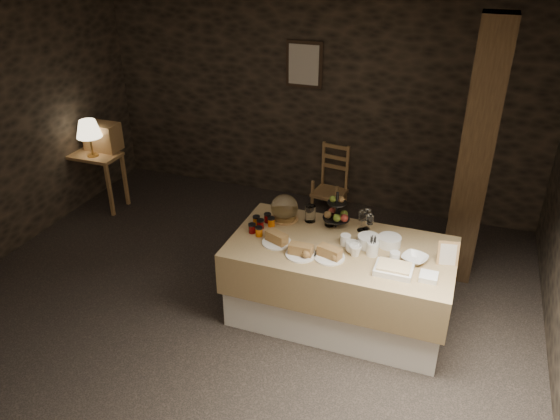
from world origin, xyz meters
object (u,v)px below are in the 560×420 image
(buffet_table, at_px, (340,277))
(timber_column, at_px, (475,158))
(table_lamp, at_px, (88,129))
(chair, at_px, (331,180))
(console_table, at_px, (94,164))
(wine_rack, at_px, (102,136))
(fruit_stand, at_px, (337,214))

(buffet_table, bearing_deg, timber_column, 48.66)
(table_lamp, height_order, chair, table_lamp)
(console_table, height_order, wine_rack, wine_rack)
(table_lamp, bearing_deg, fruit_stand, -13.00)
(table_lamp, distance_m, fruit_stand, 3.35)
(timber_column, bearing_deg, wine_rack, 177.61)
(table_lamp, height_order, fruit_stand, table_lamp)
(table_lamp, xyz_separation_m, timber_column, (4.36, 0.05, 0.24))
(buffet_table, bearing_deg, console_table, 162.16)
(chair, bearing_deg, wine_rack, -155.01)
(buffet_table, relative_size, chair, 3.06)
(wine_rack, bearing_deg, timber_column, -2.39)
(console_table, distance_m, wine_rack, 0.35)
(table_lamp, bearing_deg, wine_rack, 90.00)
(chair, bearing_deg, console_table, -151.96)
(table_lamp, relative_size, timber_column, 0.17)
(wine_rack, bearing_deg, chair, 17.14)
(chair, xyz_separation_m, timber_column, (1.63, -1.02, 0.94))
(console_table, distance_m, timber_column, 4.47)
(chair, bearing_deg, timber_column, -24.19)
(chair, relative_size, timber_column, 0.24)
(chair, height_order, fruit_stand, fruit_stand)
(console_table, xyz_separation_m, chair, (2.78, 1.02, -0.23))
(buffet_table, distance_m, fruit_stand, 0.57)
(fruit_stand, bearing_deg, console_table, 166.37)
(buffet_table, distance_m, wine_rack, 3.65)
(fruit_stand, bearing_deg, wine_rack, 163.23)
(timber_column, bearing_deg, table_lamp, -179.37)
(buffet_table, xyz_separation_m, wine_rack, (-3.39, 1.29, 0.45))
(console_table, relative_size, chair, 1.14)
(table_lamp, height_order, wine_rack, table_lamp)
(buffet_table, distance_m, console_table, 3.62)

